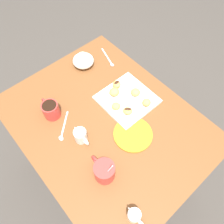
% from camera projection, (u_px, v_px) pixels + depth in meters
% --- Properties ---
extents(ground_plane, '(8.00, 8.00, 0.00)m').
position_uv_depth(ground_plane, '(108.00, 165.00, 1.71)').
color(ground_plane, '#423D38').
extents(dining_table, '(1.01, 0.79, 0.71)m').
position_uv_depth(dining_table, '(106.00, 132.00, 1.22)').
color(dining_table, brown).
rests_on(dining_table, ground_plane).
extents(pastry_plate_square, '(0.26, 0.26, 0.02)m').
position_uv_depth(pastry_plate_square, '(127.00, 99.00, 1.17)').
color(pastry_plate_square, silver).
rests_on(pastry_plate_square, dining_table).
extents(coffee_mug_red_left, '(0.13, 0.09, 0.15)m').
position_uv_depth(coffee_mug_red_left, '(104.00, 171.00, 0.92)').
color(coffee_mug_red_left, red).
rests_on(coffee_mug_red_left, dining_table).
extents(coffee_mug_red_right, '(0.12, 0.08, 0.09)m').
position_uv_depth(coffee_mug_red_right, '(51.00, 109.00, 1.09)').
color(coffee_mug_red_right, red).
rests_on(coffee_mug_red_right, dining_table).
extents(cream_pitcher_white, '(0.10, 0.06, 0.07)m').
position_uv_depth(cream_pitcher_white, '(80.00, 135.00, 1.02)').
color(cream_pitcher_white, silver).
rests_on(cream_pitcher_white, dining_table).
extents(ice_cream_bowl, '(0.12, 0.12, 0.09)m').
position_uv_depth(ice_cream_bowl, '(83.00, 60.00, 1.28)').
color(ice_cream_bowl, silver).
rests_on(ice_cream_bowl, dining_table).
extents(chocolate_sauce_pitcher, '(0.09, 0.05, 0.06)m').
position_uv_depth(chocolate_sauce_pitcher, '(134.00, 215.00, 0.85)').
color(chocolate_sauce_pitcher, silver).
rests_on(chocolate_sauce_pitcher, dining_table).
extents(saucer_orange_left, '(0.19, 0.19, 0.01)m').
position_uv_depth(saucer_orange_left, '(133.00, 134.00, 1.06)').
color(saucer_orange_left, orange).
rests_on(saucer_orange_left, dining_table).
extents(loose_spoon_near_saucer, '(0.12, 0.12, 0.01)m').
position_uv_depth(loose_spoon_near_saucer, '(63.00, 129.00, 1.08)').
color(loose_spoon_near_saucer, silver).
rests_on(loose_spoon_near_saucer, dining_table).
extents(loose_spoon_by_plate, '(0.16, 0.06, 0.01)m').
position_uv_depth(loose_spoon_by_plate, '(109.00, 59.00, 1.33)').
color(loose_spoon_by_plate, silver).
rests_on(loose_spoon_by_plate, dining_table).
extents(beignet_0, '(0.07, 0.07, 0.04)m').
position_uv_depth(beignet_0, '(114.00, 92.00, 1.16)').
color(beignet_0, '#DBA351').
rests_on(beignet_0, pastry_plate_square).
extents(beignet_1, '(0.06, 0.06, 0.03)m').
position_uv_depth(beignet_1, '(117.00, 84.00, 1.19)').
color(beignet_1, '#DBA351').
rests_on(beignet_1, pastry_plate_square).
extents(chocolate_drizzle_1, '(0.02, 0.03, 0.00)m').
position_uv_depth(chocolate_drizzle_1, '(117.00, 82.00, 1.18)').
color(chocolate_drizzle_1, '#381E11').
rests_on(chocolate_drizzle_1, beignet_1).
extents(beignet_2, '(0.06, 0.06, 0.03)m').
position_uv_depth(beignet_2, '(116.00, 106.00, 1.12)').
color(beignet_2, '#DBA351').
rests_on(beignet_2, pastry_plate_square).
extents(beignet_3, '(0.06, 0.06, 0.04)m').
position_uv_depth(beignet_3, '(147.00, 102.00, 1.13)').
color(beignet_3, '#DBA351').
rests_on(beignet_3, pastry_plate_square).
extents(beignet_4, '(0.06, 0.06, 0.03)m').
position_uv_depth(beignet_4, '(128.00, 111.00, 1.10)').
color(beignet_4, '#DBA351').
rests_on(beignet_4, pastry_plate_square).
extents(chocolate_drizzle_4, '(0.03, 0.03, 0.00)m').
position_uv_depth(chocolate_drizzle_4, '(128.00, 109.00, 1.09)').
color(chocolate_drizzle_4, '#381E11').
rests_on(chocolate_drizzle_4, beignet_4).
extents(beignet_5, '(0.07, 0.07, 0.04)m').
position_uv_depth(beignet_5, '(136.00, 92.00, 1.16)').
color(beignet_5, '#DBA351').
rests_on(beignet_5, pastry_plate_square).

